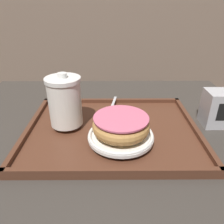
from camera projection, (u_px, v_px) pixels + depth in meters
The scene contains 7 objects.
cafe_table at pixel (105, 177), 0.70m from camera, with size 0.94×0.84×0.74m.
serving_tray at pixel (112, 130), 0.60m from camera, with size 0.46×0.36×0.02m.
coffee_cup_front at pixel (65, 101), 0.58m from camera, with size 0.09×0.09×0.14m.
plate_with_chocolate_donut at pixel (121, 135), 0.54m from camera, with size 0.16×0.16×0.01m.
donut_chocolate_glazed at pixel (121, 125), 0.52m from camera, with size 0.14×0.14×0.04m.
spoon at pixel (110, 112), 0.66m from camera, with size 0.04×0.16×0.01m.
napkin_dispenser at pixel (223, 108), 0.62m from camera, with size 0.11×0.07×0.10m.
Camera 1 is at (0.02, -0.52, 1.07)m, focal length 35.00 mm.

